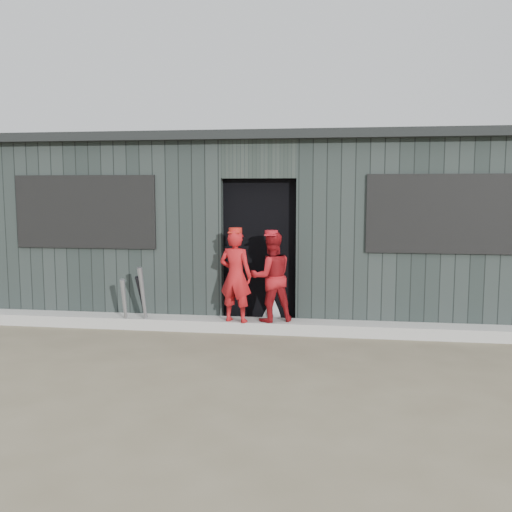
% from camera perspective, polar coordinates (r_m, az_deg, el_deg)
% --- Properties ---
extents(ground, '(80.00, 80.00, 0.00)m').
position_cam_1_polar(ground, '(5.84, -2.58, -11.85)').
color(ground, brown).
rests_on(ground, ground).
extents(curb, '(8.00, 0.36, 0.15)m').
position_cam_1_polar(curb, '(7.55, 0.02, -6.98)').
color(curb, '#A1A19C').
rests_on(curb, ground).
extents(bat_left, '(0.09, 0.23, 0.70)m').
position_cam_1_polar(bat_left, '(7.73, -13.01, -4.73)').
color(bat_left, gray).
rests_on(bat_left, ground).
extents(bat_mid, '(0.10, 0.24, 0.86)m').
position_cam_1_polar(bat_mid, '(7.63, -11.20, -4.22)').
color(bat_mid, gray).
rests_on(bat_mid, ground).
extents(bat_right, '(0.12, 0.32, 0.73)m').
position_cam_1_polar(bat_right, '(7.74, -11.25, -4.54)').
color(bat_right, black).
rests_on(bat_right, ground).
extents(player_red_left, '(0.49, 0.38, 1.20)m').
position_cam_1_polar(player_red_left, '(7.34, -2.05, -2.01)').
color(player_red_left, '#B11519').
rests_on(player_red_left, curb).
extents(player_red_right, '(0.69, 0.62, 1.16)m').
position_cam_1_polar(player_red_right, '(7.38, 1.53, -2.10)').
color(player_red_right, maroon).
rests_on(player_red_right, curb).
extents(player_grey_back, '(0.67, 0.46, 1.30)m').
position_cam_1_polar(player_grey_back, '(7.89, 1.84, -2.12)').
color(player_grey_back, '#B3B3B3').
rests_on(player_grey_back, ground).
extents(dugout, '(8.30, 3.30, 2.62)m').
position_cam_1_polar(dugout, '(9.02, 1.55, 3.05)').
color(dugout, black).
rests_on(dugout, ground).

